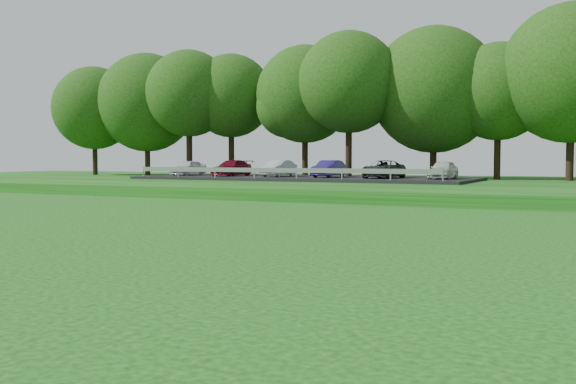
% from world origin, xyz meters
% --- Properties ---
extents(parking_lot, '(24.00, 9.00, 1.38)m').
position_xyz_m(parking_lot, '(-23.86, 32.82, 1.06)').
color(parking_lot, black).
rests_on(parking_lot, berm).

